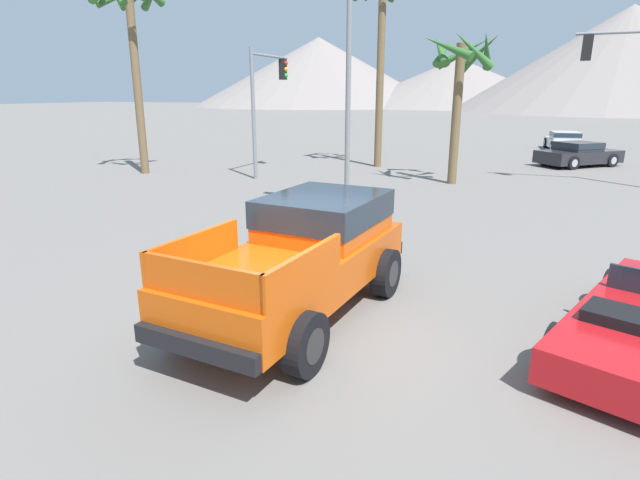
{
  "coord_description": "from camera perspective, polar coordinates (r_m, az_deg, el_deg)",
  "views": [
    {
      "loc": [
        2.93,
        -6.62,
        3.57
      ],
      "look_at": [
        -0.22,
        1.32,
        1.04
      ],
      "focal_mm": 28.0,
      "sensor_mm": 36.0,
      "label": 1
    }
  ],
  "objects": [
    {
      "name": "parked_car_dark",
      "position": [
        28.68,
        27.43,
        8.74
      ],
      "size": [
        4.31,
        4.19,
        1.21
      ],
      "rotation": [
        0.0,
        0.0,
        5.46
      ],
      "color": "#232328",
      "rests_on": "ground_plane"
    },
    {
      "name": "street_lamp_post",
      "position": [
        14.02,
        3.31,
        21.03
      ],
      "size": [
        0.9,
        0.24,
        7.83
      ],
      "color": "slate",
      "rests_on": "ground_plane"
    },
    {
      "name": "orange_pickup_truck",
      "position": [
        8.29,
        -1.51,
        -1.07
      ],
      "size": [
        2.63,
        5.28,
        1.88
      ],
      "rotation": [
        0.0,
        0.0,
        -0.1
      ],
      "color": "#CC4C0C",
      "rests_on": "ground_plane"
    },
    {
      "name": "distant_mountain_range",
      "position": [
        128.11,
        17.61,
        17.95
      ],
      "size": [
        168.99,
        84.62,
        19.79
      ],
      "color": "gray",
      "rests_on": "ground_plane"
    },
    {
      "name": "ground_plane",
      "position": [
        8.07,
        -2.02,
        -9.78
      ],
      "size": [
        320.0,
        320.0,
        0.0
      ],
      "primitive_type": "plane",
      "color": "slate"
    },
    {
      "name": "palm_tree_tall",
      "position": [
        25.58,
        7.01,
        23.42
      ],
      "size": [
        2.81,
        2.72,
        9.09
      ],
      "color": "brown",
      "rests_on": "ground_plane"
    },
    {
      "name": "parked_car_silver",
      "position": [
        36.35,
        26.14,
        10.15
      ],
      "size": [
        2.31,
        4.39,
        1.19
      ],
      "rotation": [
        0.0,
        0.0,
        0.11
      ],
      "color": "#B7BABF",
      "rests_on": "ground_plane"
    },
    {
      "name": "palm_tree_short",
      "position": [
        24.62,
        -20.78,
        21.8
      ],
      "size": [
        3.09,
        3.08,
        8.22
      ],
      "color": "brown",
      "rests_on": "ground_plane"
    },
    {
      "name": "traffic_light_main",
      "position": [
        22.59,
        32.69,
        15.43
      ],
      "size": [
        3.8,
        0.38,
        5.94
      ],
      "rotation": [
        0.0,
        0.0,
        3.14
      ],
      "color": "slate",
      "rests_on": "ground_plane"
    },
    {
      "name": "traffic_light_crosswalk",
      "position": [
        22.82,
        -6.01,
        16.8
      ],
      "size": [
        0.38,
        3.41,
        5.35
      ],
      "rotation": [
        0.0,
        0.0,
        1.57
      ],
      "color": "slate",
      "rests_on": "ground_plane"
    },
    {
      "name": "palm_tree_leaning",
      "position": [
        21.0,
        15.81,
        18.19
      ],
      "size": [
        2.91,
        3.07,
        5.81
      ],
      "color": "brown",
      "rests_on": "ground_plane"
    }
  ]
}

